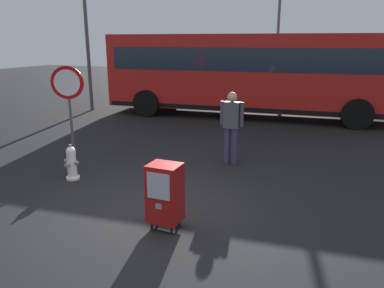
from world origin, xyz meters
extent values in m
plane|color=black|center=(0.00, 0.00, 0.00)|extent=(60.00, 60.00, 0.00)
cylinder|color=silver|center=(-2.19, 0.73, 0.03)|extent=(0.28, 0.28, 0.05)
cylinder|color=silver|center=(-2.19, 0.73, 0.33)|extent=(0.19, 0.19, 0.55)
sphere|color=silver|center=(-2.19, 0.73, 0.60)|extent=(0.19, 0.19, 0.19)
cylinder|color=gray|center=(-2.19, 0.73, 0.72)|extent=(0.06, 0.06, 0.05)
cylinder|color=gray|center=(-2.19, 0.60, 0.35)|extent=(0.09, 0.08, 0.09)
cylinder|color=gray|center=(-2.32, 0.73, 0.38)|extent=(0.07, 0.07, 0.07)
cylinder|color=gray|center=(-2.06, 0.73, 0.38)|extent=(0.07, 0.07, 0.07)
cylinder|color=black|center=(0.37, -0.54, 0.06)|extent=(0.04, 0.04, 0.12)
cylinder|color=black|center=(0.70, -0.54, 0.06)|extent=(0.04, 0.04, 0.12)
cylinder|color=black|center=(0.37, -0.26, 0.06)|extent=(0.04, 0.04, 0.12)
cylinder|color=black|center=(0.70, -0.26, 0.06)|extent=(0.04, 0.04, 0.12)
cube|color=#9E1411|center=(0.54, -0.40, 0.57)|extent=(0.48, 0.40, 0.90)
cube|color=#B2B7BF|center=(0.54, -0.61, 0.75)|extent=(0.36, 0.01, 0.40)
cube|color=gray|center=(0.54, -0.61, 0.43)|extent=(0.10, 0.02, 0.08)
cylinder|color=#4C4F54|center=(-3.05, 1.81, 1.10)|extent=(0.06, 0.06, 2.20)
cylinder|color=red|center=(-3.05, 1.79, 1.85)|extent=(0.71, 0.31, 0.76)
cylinder|color=white|center=(-3.05, 1.77, 1.85)|extent=(0.56, 0.23, 0.60)
cylinder|color=#382D51|center=(0.43, 3.00, 0.42)|extent=(0.14, 0.14, 0.85)
cylinder|color=#382D51|center=(0.61, 3.00, 0.42)|extent=(0.14, 0.14, 0.85)
cube|color=#3F3F47|center=(0.52, 3.00, 1.15)|extent=(0.36, 0.20, 0.60)
sphere|color=tan|center=(0.52, 3.00, 1.56)|extent=(0.22, 0.22, 0.22)
cylinder|color=#3F3F47|center=(0.29, 3.00, 1.18)|extent=(0.09, 0.09, 0.55)
cylinder|color=#3F3F47|center=(0.75, 3.00, 1.18)|extent=(0.09, 0.09, 0.55)
cube|color=red|center=(-0.56, 8.82, 1.67)|extent=(10.70, 3.56, 2.65)
cube|color=#1E2838|center=(-0.56, 8.82, 2.15)|extent=(10.08, 3.51, 0.80)
cube|color=black|center=(-0.56, 8.82, 0.45)|extent=(10.49, 3.54, 0.16)
cylinder|color=black|center=(3.22, 7.95, 0.50)|extent=(1.02, 0.38, 1.00)
cylinder|color=black|center=(2.97, 10.43, 0.50)|extent=(1.02, 0.38, 1.00)
cylinder|color=black|center=(-4.09, 7.20, 0.50)|extent=(1.02, 0.38, 1.00)
cylinder|color=black|center=(-4.35, 9.69, 0.50)|extent=(1.02, 0.38, 1.00)
cylinder|color=#4C4F54|center=(-6.86, 7.51, 4.16)|extent=(0.14, 0.14, 8.32)
cylinder|color=#4C4F54|center=(-0.83, 15.29, 3.51)|extent=(0.14, 0.14, 7.03)
camera|label=1|loc=(2.96, -5.10, 2.78)|focal=35.28mm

